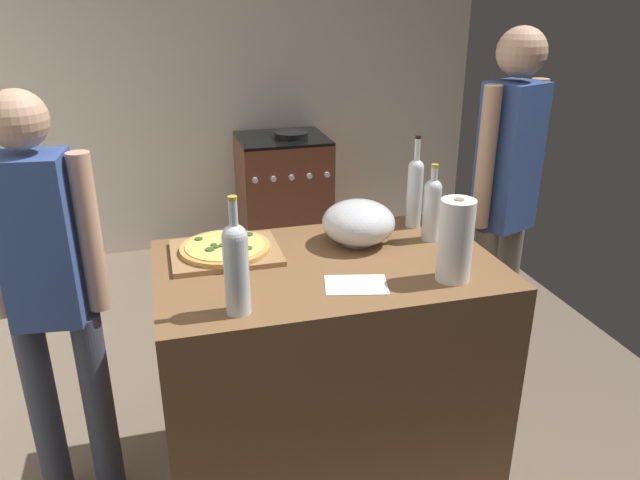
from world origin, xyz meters
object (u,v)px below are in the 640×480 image
person_in_stripes (49,286)px  person_in_red (504,196)px  paper_towel_roll (455,241)px  mixing_bowl (358,222)px  wine_bottle_clear (236,265)px  wine_bottle_amber (415,190)px  pizza (225,248)px  stove (283,197)px  wine_bottle_dark (432,207)px

person_in_stripes → person_in_red: (1.89, 0.24, 0.09)m
person_in_stripes → person_in_red: size_ratio=0.92×
paper_towel_roll → mixing_bowl: bearing=118.5°
wine_bottle_clear → person_in_stripes: bearing=146.9°
paper_towel_roll → wine_bottle_amber: size_ratio=0.76×
person_in_red → pizza: bearing=-171.8°
wine_bottle_clear → stove: (0.66, 2.48, -0.64)m
pizza → wine_bottle_clear: 0.46m
mixing_bowl → paper_towel_roll: bearing=-61.5°
wine_bottle_amber → person_in_stripes: person_in_stripes is taller
mixing_bowl → person_in_red: bearing=15.0°
pizza → wine_bottle_clear: size_ratio=0.89×
mixing_bowl → stove: (0.13, 2.05, -0.57)m
pizza → paper_towel_roll: 0.84m
pizza → person_in_stripes: (-0.62, -0.05, -0.05)m
stove → person_in_red: bearing=-71.3°
wine_bottle_clear → wine_bottle_amber: 0.98m
mixing_bowl → wine_bottle_amber: bearing=22.6°
wine_bottle_amber → wine_bottle_dark: size_ratio=1.25×
wine_bottle_clear → mixing_bowl: bearing=38.7°
paper_towel_roll → wine_bottle_clear: (-0.74, -0.04, 0.02)m
wine_bottle_amber → person_in_red: 0.49m
wine_bottle_dark → person_in_red: 0.53m
wine_bottle_amber → person_in_red: person_in_red is taller
paper_towel_roll → wine_bottle_dark: (0.08, 0.35, -0.01)m
paper_towel_roll → person_in_red: size_ratio=0.17×
wine_bottle_clear → person_in_stripes: (-0.60, 0.39, -0.18)m
wine_bottle_amber → paper_towel_roll: bearing=-97.9°
paper_towel_roll → person_in_red: bearing=47.3°
wine_bottle_amber → person_in_stripes: size_ratio=0.24×
mixing_bowl → wine_bottle_clear: (-0.53, -0.43, 0.07)m
pizza → wine_bottle_dark: wine_bottle_dark is taller
wine_bottle_dark → person_in_stripes: person_in_stripes is taller
pizza → person_in_red: bearing=8.2°
wine_bottle_clear → wine_bottle_dark: (0.82, 0.39, -0.02)m
pizza → stove: (0.64, 2.03, -0.51)m
paper_towel_roll → person_in_stripes: bearing=165.2°
wine_bottle_clear → wine_bottle_dark: size_ratio=1.22×
wine_bottle_clear → person_in_stripes: person_in_stripes is taller
wine_bottle_amber → person_in_red: size_ratio=0.22×
mixing_bowl → stove: 2.14m
pizza → paper_towel_roll: bearing=-29.3°
pizza → wine_bottle_dark: bearing=-4.0°
pizza → stove: bearing=72.4°
wine_bottle_dark → wine_bottle_clear: bearing=-154.6°
person_in_red → wine_bottle_dark: bearing=-153.0°
wine_bottle_amber → wine_bottle_dark: (0.01, -0.15, -0.02)m
mixing_bowl → person_in_red: 0.78m
wine_bottle_clear → wine_bottle_dark: wine_bottle_clear is taller
wine_bottle_clear → pizza: bearing=88.0°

